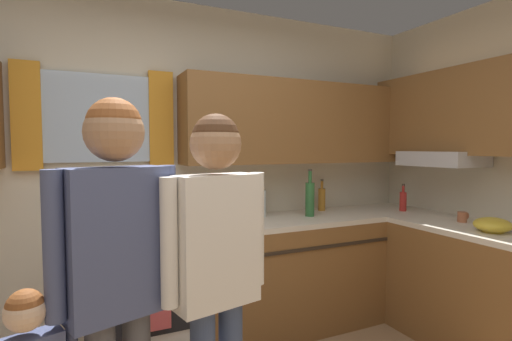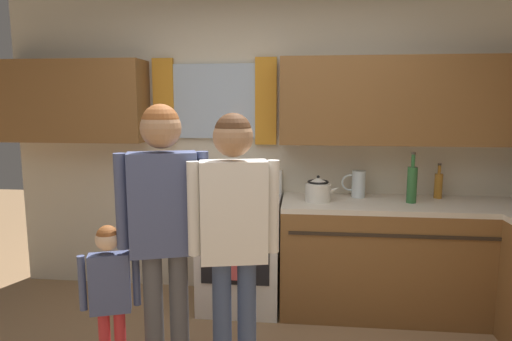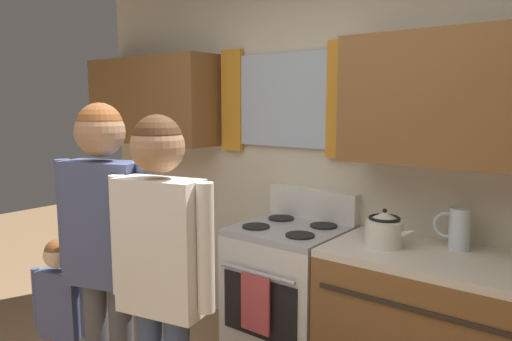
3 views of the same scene
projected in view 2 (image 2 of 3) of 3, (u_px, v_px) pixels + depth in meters
The scene contains 10 objects.
back_wall_unit at pixel (276, 129), 3.76m from camera, with size 4.60×0.42×2.60m.
kitchen_counter_run at pixel (483, 282), 3.05m from camera, with size 2.17×2.12×0.90m.
stove_oven at pixel (241, 250), 3.66m from camera, with size 0.64×0.67×1.10m.
bottle_wine_green at pixel (412, 184), 3.42m from camera, with size 0.08×0.08×0.39m.
bottle_oil_amber at pixel (438, 185), 3.60m from camera, with size 0.06×0.06×0.29m.
stovetop_kettle at pixel (318, 189), 3.49m from camera, with size 0.27×0.20×0.21m.
water_pitcher at pixel (358, 184), 3.63m from camera, with size 0.19×0.11×0.22m.
adult_holding_child at pixel (163, 215), 2.49m from camera, with size 0.49×0.27×1.66m.
adult_in_plaid at pixel (234, 222), 2.44m from camera, with size 0.49×0.23×1.62m.
small_child at pixel (110, 289), 2.51m from camera, with size 0.32×0.16×0.99m.
Camera 2 is at (0.29, -1.95, 1.66)m, focal length 31.13 mm.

